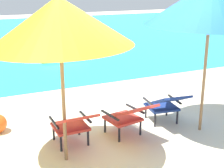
{
  "coord_description": "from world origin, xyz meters",
  "views": [
    {
      "loc": [
        -2.34,
        -4.31,
        2.43
      ],
      "look_at": [
        0.0,
        0.59,
        0.75
      ],
      "focal_mm": 51.5,
      "sensor_mm": 36.0,
      "label": 1
    }
  ],
  "objects": [
    {
      "name": "lounge_chair_left",
      "position": [
        -0.93,
        0.01,
        0.4
      ],
      "size": [
        0.55,
        0.88,
        0.68
      ],
      "color": "red",
      "rests_on": "ground_plane"
    },
    {
      "name": "beach_umbrella_left",
      "position": [
        -1.16,
        -0.29,
        1.99
      ],
      "size": [
        2.59,
        2.58,
        2.33
      ],
      "color": "olive",
      "rests_on": "ground_plane"
    },
    {
      "name": "ocean_band",
      "position": [
        0.0,
        11.92,
        0.0
      ],
      "size": [
        40.0,
        18.0,
        0.01
      ],
      "primitive_type": "cube",
      "color": "#28B2B7",
      "rests_on": "ground_plane"
    },
    {
      "name": "beach_umbrella_right",
      "position": [
        1.26,
        -0.34,
        2.16
      ],
      "size": [
        2.93,
        2.93,
        2.52
      ],
      "color": "olive",
      "rests_on": "ground_plane"
    },
    {
      "name": "swim_buoy",
      "position": [
        0.75,
        5.8,
        0.1
      ],
      "size": [
        1.6,
        0.18,
        0.18
      ],
      "primitive_type": "cylinder",
      "rotation": [
        0.0,
        1.57,
        0.0
      ],
      "color": "yellow",
      "rests_on": "ocean_band"
    },
    {
      "name": "lounge_chair_right",
      "position": [
        0.84,
        0.11,
        0.4
      ],
      "size": [
        0.66,
        0.94,
        0.68
      ],
      "color": "navy",
      "rests_on": "ground_plane"
    },
    {
      "name": "lounge_chair_center",
      "position": [
        -0.0,
        -0.06,
        0.4
      ],
      "size": [
        0.66,
        0.94,
        0.68
      ],
      "color": "red",
      "rests_on": "ground_plane"
    },
    {
      "name": "ground_plane",
      "position": [
        0.0,
        4.0,
        0.0
      ],
      "size": [
        40.0,
        40.0,
        0.0
      ],
      "primitive_type": "plane",
      "color": "beige"
    }
  ]
}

